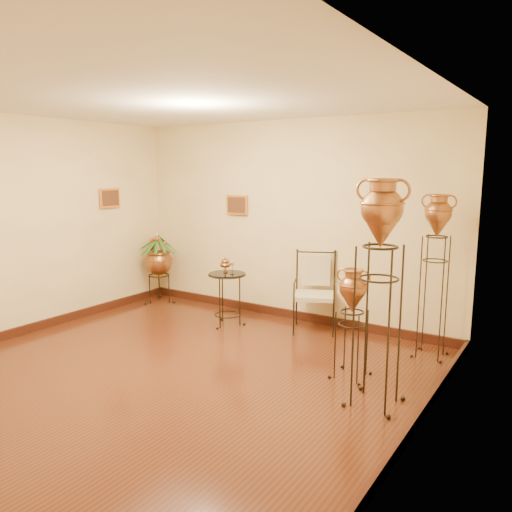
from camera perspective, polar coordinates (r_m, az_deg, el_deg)
The scene contains 8 objects.
ground at distance 5.44m, azimuth -10.01°, elevation -13.24°, with size 5.00×5.00×0.00m, color #552214.
room_shell at distance 5.04m, azimuth -10.59°, elevation 5.26°, with size 5.02×5.02×2.81m.
amphora_tall at distance 5.94m, azimuth 19.72°, elevation -2.02°, with size 0.46×0.46×1.88m.
amphora_mid at distance 4.54m, azimuth 13.81°, elevation -4.09°, with size 0.59×0.59×2.08m.
amphora_short at distance 5.22m, azimuth 10.89°, elevation -7.52°, with size 0.37×0.37×1.16m.
planter_urn at distance 8.14m, azimuth -11.10°, elevation -0.28°, with size 0.90×0.90×1.28m.
armchair at distance 6.63m, azimuth 6.71°, elevation -4.16°, with size 0.76×0.74×1.04m.
side_table at distance 6.87m, azimuth -3.30°, elevation -4.83°, with size 0.60×0.60×0.92m.
Camera 1 is at (3.47, -3.62, 2.12)m, focal length 35.00 mm.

